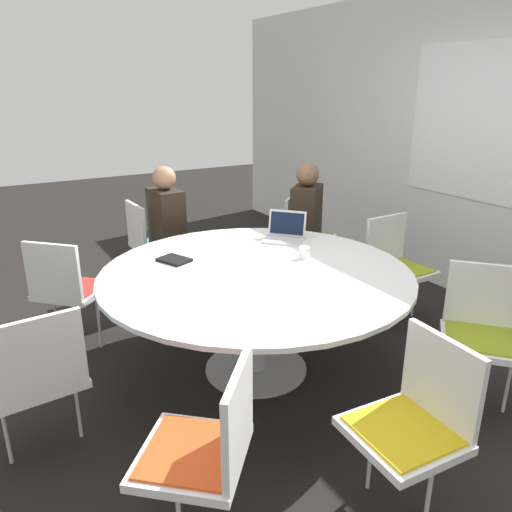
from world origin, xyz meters
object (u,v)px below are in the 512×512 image
Objects in this scene: chair_0 at (304,232)px; chair_4 at (207,443)px; chair_7 at (396,261)px; person_0 at (308,219)px; chair_5 at (415,416)px; spiral_notebook at (174,260)px; chair_1 at (151,239)px; chair_3 at (37,372)px; chair_6 at (482,326)px; person_1 at (168,223)px; chair_2 at (67,285)px; coffee_cup at (304,253)px; laptop at (285,233)px.

chair_0 is 3.05m from chair_4.
chair_7 is 0.89m from person_0.
chair_5 is 3.41× the size of spiral_notebook.
chair_1 is 1.00× the size of chair_7.
spiral_notebook is at bearing -12.22° from chair_7.
chair_3 is 1.81m from chair_5.
chair_0 is 1.77m from spiral_notebook.
person_1 is at bearing -19.14° from chair_6.
chair_1 and chair_3 have the same top height.
chair_7 is 1.95m from person_1.
chair_2 is at bearing 26.87° from chair_5.
chair_3 is (1.85, -1.23, 0.00)m from chair_1.
chair_5 is 1.00× the size of chair_7.
person_1 is 14.76× the size of coffee_cup.
person_0 is at bearing 19.62° from chair_3.
chair_2 is at bearing 4.22° from chair_6.
chair_1 and chair_7 have the same top height.
chair_2 is 1.11m from person_1.
chair_0 is 2.15m from chair_6.
chair_1 reaches higher than coffee_cup.
chair_1 is at bearing -160.98° from person_1.
chair_6 is at bearing 20.41° from person_1.
chair_3 is at bearing -16.71° from person_0.
chair_5 is (3.05, 0.12, 0.00)m from chair_1.
chair_6 is at bearing 20.29° from chair_1.
chair_4 is 0.90m from chair_5.
coffee_cup is (0.07, -0.97, 0.26)m from chair_7.
chair_2 and chair_4 have the same top height.
chair_2 is at bearing -128.24° from spiral_notebook.
chair_1 is 2.27× the size of laptop.
chair_7 is at bearing -62.29° from chair_6.
laptop is at bearing 28.53° from chair_2.
chair_1 is 1.00× the size of chair_2.
chair_5 is 2.04m from chair_7.
person_1 reaches higher than laptop.
chair_0 is at bearing 50.97° from chair_2.
chair_2 is 2.12m from person_0.
coffee_cup is at bearing 12.79° from chair_0.
spiral_notebook is at bearing -116.67° from coffee_cup.
spiral_notebook is (1.00, -0.34, 0.03)m from person_1.
spiral_notebook is (-1.42, -1.35, 0.22)m from chair_6.
chair_1 is at bearing -72.15° from person_0.
chair_6 is 3.41× the size of spiral_notebook.
chair_0 is 2.91m from chair_3.
laptop is (-0.64, 1.90, 0.27)m from chair_3.
chair_3 and chair_5 have the same top height.
laptop is 1.50× the size of spiral_notebook.
chair_5 is 1.94m from laptop.
person_0 is (-2.01, 1.96, 0.19)m from chair_4.
chair_0 is 1.00× the size of chair_5.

